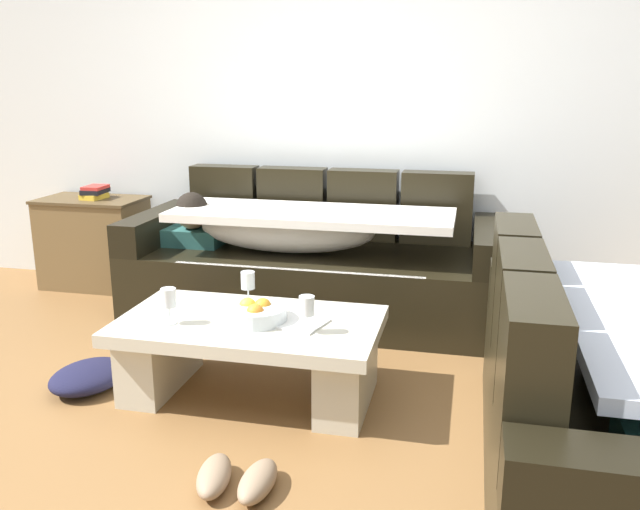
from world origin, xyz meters
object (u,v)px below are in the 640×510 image
object	(u,v)px
pair_of_shoes	(235,478)
open_magazine	(293,322)
wine_glass_near_left	(169,299)
coffee_table	(250,348)
wine_glass_far_back	(248,282)
couch_along_wall	(310,263)
book_stack_on_cabinet	(95,192)
couch_near_window	(620,410)
fruit_bowl	(256,313)
side_cabinet	(95,242)
crumpled_garment	(89,376)
wine_glass_near_right	(307,307)

from	to	relation	value
pair_of_shoes	open_magazine	bearing A→B (deg)	88.13
pair_of_shoes	wine_glass_near_left	bearing A→B (deg)	130.98
coffee_table	wine_glass_far_back	size ratio (longest dim) A/B	7.23
couch_along_wall	book_stack_on_cabinet	xyz separation A→B (m)	(-1.61, 0.23, 0.35)
wine_glass_far_back	couch_along_wall	bearing A→B (deg)	85.99
couch_along_wall	wine_glass_far_back	size ratio (longest dim) A/B	13.76
couch_near_window	fruit_bowl	distance (m)	1.54
couch_along_wall	book_stack_on_cabinet	bearing A→B (deg)	171.95
couch_near_window	wine_glass_far_back	size ratio (longest dim) A/B	10.89
couch_near_window	side_cabinet	bearing A→B (deg)	59.63
book_stack_on_cabinet	crumpled_garment	size ratio (longest dim) A/B	0.57
wine_glass_near_right	book_stack_on_cabinet	distance (m)	2.44
coffee_table	open_magazine	distance (m)	0.26
coffee_table	pair_of_shoes	distance (m)	0.78
crumpled_garment	pair_of_shoes	bearing A→B (deg)	-32.50
couch_along_wall	coffee_table	bearing A→B (deg)	-89.75
wine_glass_near_left	crumpled_garment	xyz separation A→B (m)	(-0.46, 0.02, -0.44)
wine_glass_near_right	couch_along_wall	bearing A→B (deg)	103.35
couch_near_window	book_stack_on_cabinet	bearing A→B (deg)	59.31
wine_glass_near_left	book_stack_on_cabinet	world-z (taller)	book_stack_on_cabinet
pair_of_shoes	crumpled_garment	world-z (taller)	crumpled_garment
couch_along_wall	book_stack_on_cabinet	size ratio (longest dim) A/B	10.10
couch_along_wall	wine_glass_near_left	size ratio (longest dim) A/B	13.76
pair_of_shoes	crumpled_garment	size ratio (longest dim) A/B	0.79
book_stack_on_cabinet	open_magazine	bearing A→B (deg)	-37.61
wine_glass_near_left	open_magazine	size ratio (longest dim) A/B	0.59
open_magazine	side_cabinet	xyz separation A→B (m)	(-1.86, 1.40, -0.06)
open_magazine	wine_glass_far_back	bearing A→B (deg)	159.46
wine_glass_far_back	pair_of_shoes	xyz separation A→B (m)	(0.26, -0.93, -0.45)
coffee_table	pair_of_shoes	world-z (taller)	coffee_table
wine_glass_near_left	side_cabinet	world-z (taller)	side_cabinet
wine_glass_near_left	book_stack_on_cabinet	bearing A→B (deg)	129.81
wine_glass_far_back	pair_of_shoes	distance (m)	1.07
book_stack_on_cabinet	pair_of_shoes	distance (m)	2.86
open_magazine	book_stack_on_cabinet	world-z (taller)	book_stack_on_cabinet
open_magazine	side_cabinet	size ratio (longest dim) A/B	0.39
couch_near_window	side_cabinet	world-z (taller)	couch_near_window
fruit_bowl	wine_glass_near_right	xyz separation A→B (m)	(0.26, -0.09, 0.08)
wine_glass_far_back	side_cabinet	size ratio (longest dim) A/B	0.23
crumpled_garment	wine_glass_near_right	bearing A→B (deg)	0.46
open_magazine	pair_of_shoes	xyz separation A→B (m)	(-0.02, -0.73, -0.34)
wine_glass_far_back	open_magazine	world-z (taller)	wine_glass_far_back
side_cabinet	crumpled_garment	xyz separation A→B (m)	(0.86, -1.51, -0.26)
wine_glass_near_right	book_stack_on_cabinet	bearing A→B (deg)	141.80
wine_glass_near_left	wine_glass_far_back	bearing A→B (deg)	52.18
wine_glass_near_left	pair_of_shoes	xyz separation A→B (m)	(0.52, -0.60, -0.45)
book_stack_on_cabinet	crumpled_garment	distance (m)	1.83
book_stack_on_cabinet	wine_glass_far_back	bearing A→B (deg)	-38.01
open_magazine	side_cabinet	world-z (taller)	side_cabinet
wine_glass_near_left	wine_glass_far_back	world-z (taller)	same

